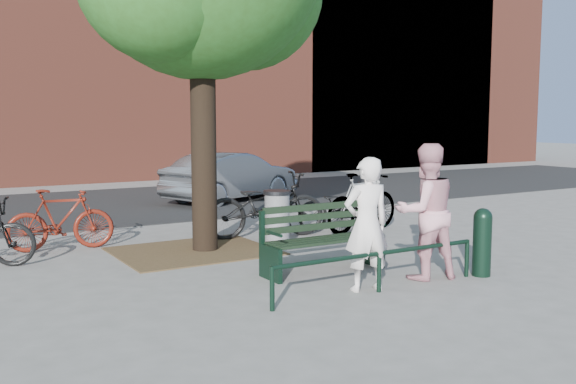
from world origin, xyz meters
TOP-DOWN VIEW (x-y plane):
  - ground at (0.00, 0.00)m, footprint 90.00×90.00m
  - dirt_pit at (-1.00, 2.20)m, footprint 2.40×2.00m
  - road at (0.00, 8.50)m, footprint 40.00×7.00m
  - park_bench at (-0.00, 0.08)m, footprint 1.74×0.54m
  - guard_railing at (0.00, -1.20)m, footprint 3.06×0.06m
  - person_left at (-0.08, -1.05)m, footprint 0.66×0.49m
  - person_right at (0.95, -0.98)m, footprint 1.00×0.86m
  - bollard at (1.70, -1.27)m, footprint 0.25×0.25m
  - litter_bin at (0.37, 1.91)m, footprint 0.45×0.45m
  - bicycle_b at (-2.77, 3.41)m, footprint 1.71×0.70m
  - bicycle_c at (0.58, 2.69)m, footprint 2.32×1.21m
  - bicycle_d at (2.42, 2.26)m, footprint 1.92×0.85m
  - bicycle_e at (2.21, 2.65)m, footprint 1.80×1.06m
  - parked_car at (2.35, 7.65)m, footprint 4.05×2.59m

SIDE VIEW (x-z plane):
  - ground at x=0.00m, z-range 0.00..0.00m
  - road at x=0.00m, z-range 0.00..0.01m
  - dirt_pit at x=-1.00m, z-range 0.00..0.02m
  - guard_railing at x=0.00m, z-range 0.15..0.66m
  - bicycle_e at x=2.21m, z-range 0.00..0.90m
  - litter_bin at x=0.37m, z-range 0.01..0.94m
  - park_bench at x=0.00m, z-range -0.01..0.97m
  - bollard at x=1.70m, z-range 0.03..0.95m
  - bicycle_b at x=-2.77m, z-range 0.00..1.00m
  - bicycle_d at x=2.42m, z-range 0.00..1.12m
  - bicycle_c at x=0.58m, z-range 0.00..1.16m
  - parked_car at x=2.35m, z-range 0.00..1.26m
  - person_left at x=-0.08m, z-range 0.00..1.65m
  - person_right at x=0.95m, z-range 0.00..1.79m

